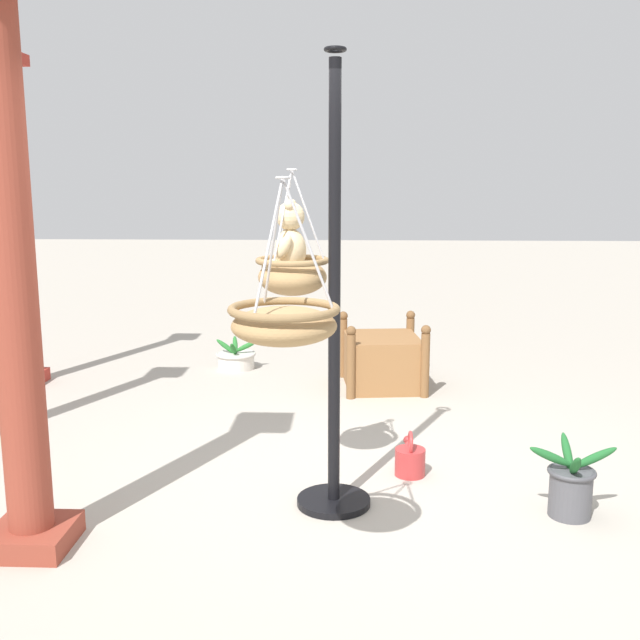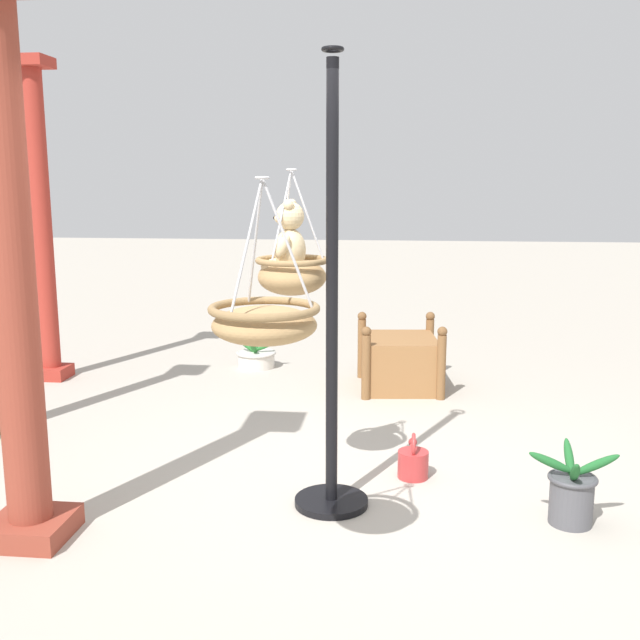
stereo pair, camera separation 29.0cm
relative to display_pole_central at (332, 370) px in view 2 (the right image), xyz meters
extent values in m
plane|color=#A8A093|center=(0.23, -0.02, -0.83)|extent=(40.00, 40.00, 0.00)
cylinder|color=black|center=(0.00, 0.00, 0.45)|extent=(0.07, 0.07, 2.56)
cylinder|color=black|center=(0.00, 0.00, -0.81)|extent=(0.44, 0.44, 0.04)
torus|color=black|center=(0.00, 0.00, 1.77)|extent=(0.12, 0.12, 0.02)
ellipsoid|color=#A37F51|center=(0.15, 0.25, 0.52)|extent=(0.40, 0.40, 0.22)
torus|color=olive|center=(0.15, 0.25, 0.62)|extent=(0.43, 0.43, 0.04)
ellipsoid|color=silver|center=(0.15, 0.25, 0.54)|extent=(0.36, 0.36, 0.18)
cylinder|color=#B7B7BC|center=(0.23, 0.30, 0.88)|extent=(0.18, 0.11, 0.53)
cylinder|color=#B7B7BC|center=(0.07, 0.30, 0.88)|extent=(0.18, 0.11, 0.53)
cylinder|color=#B7B7BC|center=(0.15, 0.16, 0.88)|extent=(0.01, 0.20, 0.53)
torus|color=#B7B7BC|center=(0.15, 0.25, 1.14)|extent=(0.06, 0.06, 0.01)
ellipsoid|color=#D1B789|center=(0.15, 0.26, 0.68)|extent=(0.22, 0.18, 0.25)
sphere|color=#D1B789|center=(0.15, 0.26, 0.88)|extent=(0.17, 0.17, 0.17)
ellipsoid|color=beige|center=(0.15, 0.32, 0.86)|extent=(0.08, 0.06, 0.05)
sphere|color=black|center=(0.15, 0.35, 0.87)|extent=(0.02, 0.02, 0.02)
sphere|color=#D1B789|center=(0.09, 0.26, 0.94)|extent=(0.06, 0.06, 0.06)
sphere|color=#D1B789|center=(0.21, 0.26, 0.94)|extent=(0.06, 0.06, 0.06)
ellipsoid|color=#D1B789|center=(0.04, 0.29, 0.71)|extent=(0.07, 0.12, 0.16)
ellipsoid|color=#D1B789|center=(0.26, 0.29, 0.71)|extent=(0.07, 0.12, 0.16)
ellipsoid|color=#D1B789|center=(0.09, 0.35, 0.59)|extent=(0.08, 0.15, 0.08)
ellipsoid|color=#D1B789|center=(0.21, 0.35, 0.59)|extent=(0.08, 0.15, 0.08)
ellipsoid|color=#A37F51|center=(-1.08, 0.19, 0.47)|extent=(0.45, 0.45, 0.16)
torus|color=olive|center=(-1.08, 0.19, 0.54)|extent=(0.48, 0.48, 0.04)
cylinder|color=#B7B7BC|center=(-0.99, 0.24, 0.82)|extent=(0.20, 0.12, 0.55)
cylinder|color=#B7B7BC|center=(-1.16, 0.24, 0.82)|extent=(0.20, 0.12, 0.55)
cylinder|color=#B7B7BC|center=(-1.08, 0.09, 0.82)|extent=(0.01, 0.22, 0.55)
torus|color=#B7B7BC|center=(-1.08, 0.19, 1.09)|extent=(0.06, 0.06, 0.01)
cylinder|color=brown|center=(-0.59, 1.58, 0.57)|extent=(0.23, 0.23, 2.80)
cube|color=brown|center=(-0.59, 1.58, -0.77)|extent=(0.42, 0.42, 0.12)
cylinder|color=#9E2D23|center=(2.58, 3.00, 0.63)|extent=(0.17, 0.17, 2.93)
cube|color=#9E2D23|center=(2.58, 3.00, -0.77)|extent=(0.31, 0.31, 0.12)
cube|color=#9E2D23|center=(2.58, 3.00, 2.15)|extent=(0.33, 0.33, 0.10)
cube|color=olive|center=(2.60, -0.40, -0.59)|extent=(0.80, 0.74, 0.48)
cube|color=#382819|center=(2.60, -0.40, -0.38)|extent=(0.71, 0.65, 0.06)
cylinder|color=brown|center=(2.20, -0.10, -0.54)|extent=(0.08, 0.08, 0.58)
cylinder|color=brown|center=(2.93, -0.03, -0.54)|extent=(0.08, 0.08, 0.58)
cylinder|color=brown|center=(2.27, -0.76, -0.54)|extent=(0.08, 0.08, 0.58)
cylinder|color=brown|center=(3.00, -0.69, -0.54)|extent=(0.08, 0.08, 0.58)
sphere|color=brown|center=(2.20, -0.10, -0.22)|extent=(0.09, 0.09, 0.09)
sphere|color=brown|center=(2.93, -0.03, -0.22)|extent=(0.09, 0.09, 0.09)
sphere|color=brown|center=(2.27, -0.76, -0.22)|extent=(0.09, 0.09, 0.09)
sphere|color=brown|center=(3.00, -0.69, -0.22)|extent=(0.09, 0.09, 0.09)
cylinder|color=#4C4C51|center=(-0.10, -1.37, -0.69)|extent=(0.24, 0.24, 0.28)
torus|color=#444449|center=(-0.10, -1.37, -0.56)|extent=(0.27, 0.27, 0.03)
cylinder|color=#382819|center=(-0.10, -1.37, -0.57)|extent=(0.21, 0.21, 0.03)
ellipsoid|color=#1E5B28|center=(0.01, -1.37, -0.49)|extent=(0.24, 0.05, 0.21)
ellipsoid|color=#1E5B28|center=(-0.10, -1.24, -0.47)|extent=(0.06, 0.27, 0.16)
ellipsoid|color=#1E5B28|center=(-0.20, -1.35, -0.49)|extent=(0.25, 0.09, 0.21)
ellipsoid|color=#1E5B28|center=(-0.10, -1.49, -0.47)|extent=(0.06, 0.27, 0.17)
cylinder|color=beige|center=(3.22, 1.08, -0.75)|extent=(0.38, 0.38, 0.16)
torus|color=#BCB7AE|center=(3.22, 1.08, -0.68)|extent=(0.41, 0.41, 0.03)
cylinder|color=#382819|center=(3.22, 1.08, -0.68)|extent=(0.33, 0.33, 0.03)
ellipsoid|color=#28702D|center=(3.32, 1.10, -0.60)|extent=(0.24, 0.09, 0.18)
ellipsoid|color=#28702D|center=(3.22, 1.18, -0.60)|extent=(0.07, 0.23, 0.19)
ellipsoid|color=#28702D|center=(3.12, 1.09, -0.60)|extent=(0.23, 0.06, 0.19)
ellipsoid|color=#28702D|center=(3.22, 0.97, -0.59)|extent=(0.05, 0.24, 0.15)
cylinder|color=#B23333|center=(0.47, -0.49, -0.74)|extent=(0.20, 0.20, 0.18)
cylinder|color=#B23333|center=(0.61, -0.49, -0.72)|extent=(0.17, 0.04, 0.14)
sphere|color=maroon|center=(0.69, -0.49, -0.67)|extent=(0.06, 0.06, 0.06)
torus|color=#B23333|center=(0.47, -0.49, -0.61)|extent=(0.16, 0.02, 0.16)
camera|label=1|loc=(-4.12, -0.09, 1.07)|focal=41.25mm
camera|label=2|loc=(-4.10, -0.38, 1.07)|focal=41.25mm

